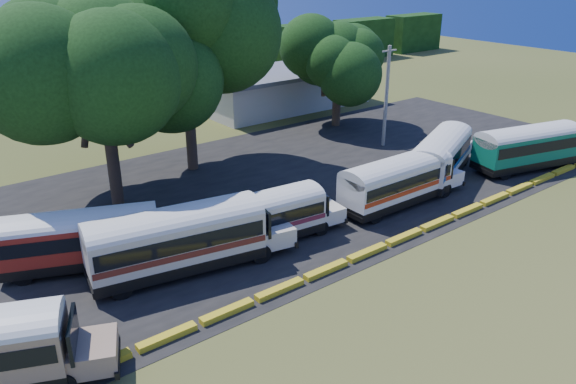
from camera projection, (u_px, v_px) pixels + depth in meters
ground at (360, 271)px, 29.11m from camera, size 160.00×160.00×0.00m
asphalt_strip at (247, 195)px, 38.40m from camera, size 64.00×24.00×0.02m
curb at (347, 261)px, 29.78m from camera, size 53.70×0.45×0.30m
terminal_building at (284, 88)px, 60.34m from camera, size 19.00×9.00×4.00m
treeline_backdrop at (59, 73)px, 62.87m from camera, size 130.00×4.00×6.00m
bus_red at (84, 236)px, 28.84m from camera, size 9.85×5.91×3.18m
bus_cream_west at (180, 236)px, 28.38m from camera, size 11.12×4.56×3.56m
bus_cream_east at (262, 216)px, 31.35m from camera, size 9.39×3.22×3.02m
bus_white_red at (398, 179)px, 36.15m from camera, size 9.97×2.58×3.27m
bus_white_blue at (441, 154)px, 40.66m from camera, size 10.39×6.44×3.37m
bus_teal at (530, 145)px, 42.44m from camera, size 10.63×4.98×3.39m
tree_west at (100, 60)px, 33.49m from camera, size 10.75×10.75×13.36m
tree_center at (183, 17)px, 38.93m from camera, size 11.23×11.23×15.37m
tree_east at (338, 53)px, 51.72m from camera, size 7.71×7.71×9.75m
utility_pole at (386, 96)px, 46.86m from camera, size 1.60×0.30×8.48m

